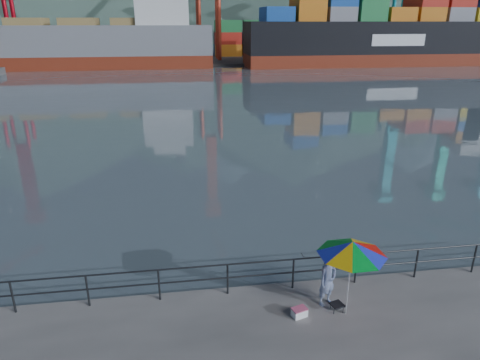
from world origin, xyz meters
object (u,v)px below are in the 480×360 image
object	(u,v)px
cooler_bag	(299,313)
container_ship	(396,31)
fisherman	(327,280)
beach_umbrella	(352,248)
bulk_carrier	(89,42)

from	to	relation	value
cooler_bag	container_ship	size ratio (longest dim) A/B	0.01
fisherman	beach_umbrella	size ratio (longest dim) A/B	0.64
fisherman	cooler_bag	bearing A→B (deg)	-178.70
fisherman	container_ship	world-z (taller)	container_ship
fisherman	container_ship	distance (m)	79.04
fisherman	container_ship	bearing A→B (deg)	37.13
bulk_carrier	container_ship	distance (m)	56.01
beach_umbrella	cooler_bag	world-z (taller)	beach_umbrella
fisherman	cooler_bag	world-z (taller)	fisherman
beach_umbrella	bulk_carrier	distance (m)	74.64
cooler_bag	beach_umbrella	bearing A→B (deg)	-20.14
fisherman	container_ship	size ratio (longest dim) A/B	0.03
bulk_carrier	container_ship	size ratio (longest dim) A/B	0.87
beach_umbrella	container_ship	world-z (taller)	container_ship
fisherman	cooler_bag	distance (m)	1.22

